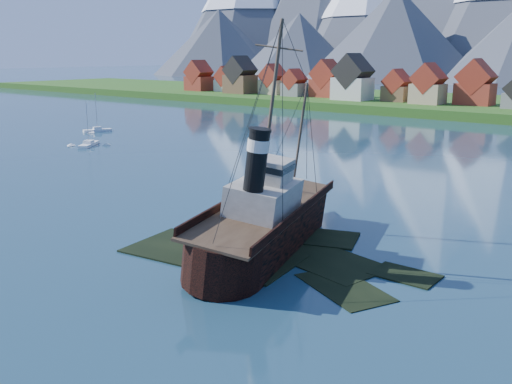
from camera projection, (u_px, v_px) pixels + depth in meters
The scene contains 6 objects.
ground at pixel (247, 255), 58.44m from camera, with size 1400.00×1400.00×0.00m, color #1D3C51.
shoal at pixel (273, 257), 59.07m from camera, with size 31.71×21.24×1.14m.
town at pixel (459, 87), 191.75m from camera, with size 250.96×16.69×17.30m.
tugboat_wreck at pixel (272, 218), 60.66m from camera, with size 7.23×31.16×24.69m.
sailboat_a at pixel (89, 145), 127.29m from camera, with size 6.40×7.98×10.10m.
sailboat_b at pixel (97, 131), 150.11m from camera, with size 4.57×7.39×10.54m.
Camera 1 is at (35.26, -42.50, 20.22)m, focal length 40.00 mm.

